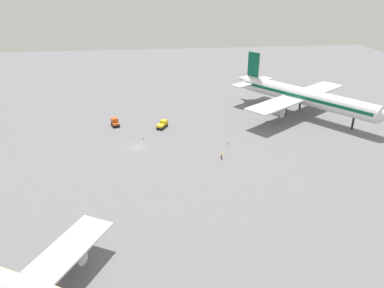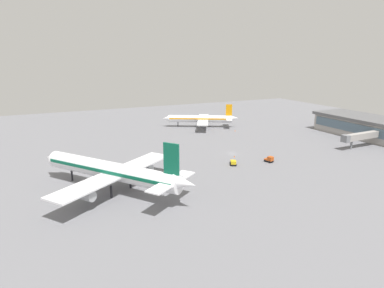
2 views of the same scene
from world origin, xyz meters
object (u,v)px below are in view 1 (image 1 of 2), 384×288
Objects in this scene: pushback_tractor at (162,124)px; safety_cone_near_gate at (144,138)px; safety_cone_far_side at (229,143)px; baggage_tug at (115,122)px; ground_crew_worker at (221,155)px; airplane_at_gate at (303,96)px.

safety_cone_near_gate is (8.25, -5.67, -0.67)m from pushback_tractor.
safety_cone_far_side is (6.28, 22.97, 0.00)m from safety_cone_near_gate.
baggage_tug is at bearing 105.22° from pushback_tractor.
baggage_tug reaches higher than safety_cone_near_gate.
airplane_at_gate is at bearing -120.52° from ground_crew_worker.
pushback_tractor reaches higher than safety_cone_near_gate.
baggage_tug reaches higher than ground_crew_worker.
safety_cone_near_gate is 23.81m from safety_cone_far_side.
airplane_at_gate is 60.49m from baggage_tug.
safety_cone_far_side is at bearing -102.73° from pushback_tractor.
safety_cone_near_gate is (-14.48, -19.35, -0.55)m from ground_crew_worker.
airplane_at_gate is 43.42m from ground_crew_worker.
airplane_at_gate reaches higher than ground_crew_worker.
airplane_at_gate is at bearing -103.95° from baggage_tug.
pushback_tractor reaches higher than safety_cone_far_side.
baggage_tug is (2.78, -60.20, -5.18)m from airplane_at_gate.
pushback_tractor is 7.97× the size of safety_cone_far_side.
pushback_tractor is (3.06, 14.28, -0.19)m from baggage_tug.
airplane_at_gate is 13.59× the size of baggage_tug.
baggage_tug is 38.05m from ground_crew_worker.
airplane_at_gate reaches higher than pushback_tractor.
safety_cone_near_gate is at bearing -105.28° from safety_cone_far_side.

